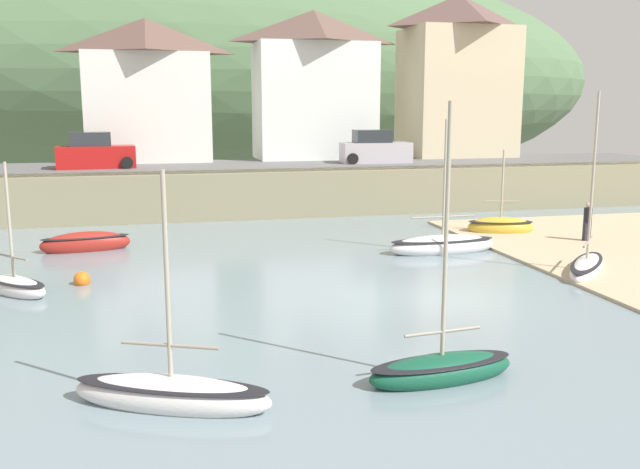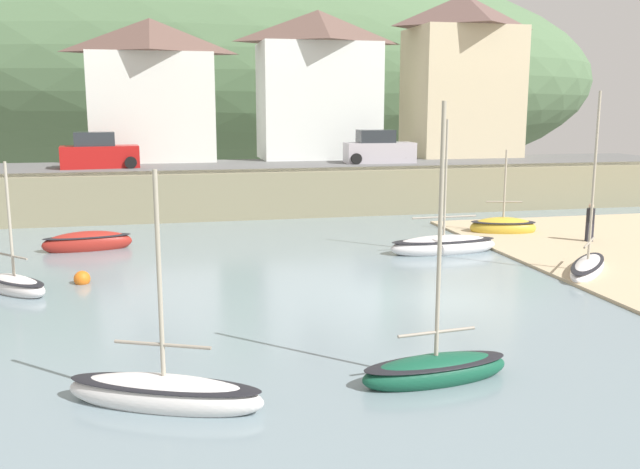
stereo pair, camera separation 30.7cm
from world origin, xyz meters
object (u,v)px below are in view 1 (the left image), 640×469
sailboat_blue_trim (500,227)px  waterfront_building_right (457,75)px  sailboat_white_hull (442,368)px  parked_car_by_wall (375,149)px  person_on_slipway (588,220)px  dinghy_open_wooden (442,245)px  mooring_buoy (82,280)px  parked_car_near_slipway (95,153)px  motorboat_with_cabin (587,265)px  sailboat_tall_mast (15,285)px  waterfront_building_left (148,89)px  fishing_boat_green (86,243)px  sailboat_nearest_shore (172,393)px  waterfront_building_centre (314,84)px

sailboat_blue_trim → waterfront_building_right: bearing=87.7°
sailboat_white_hull → parked_car_by_wall: size_ratio=1.43×
waterfront_building_right → person_on_slipway: 19.84m
dinghy_open_wooden → person_on_slipway: 6.78m
person_on_slipway → mooring_buoy: person_on_slipway is taller
parked_car_near_slipway → motorboat_with_cabin: bearing=-52.6°
motorboat_with_cabin → parked_car_near_slipway: 25.97m
sailboat_tall_mast → sailboat_blue_trim: sailboat_tall_mast is taller
motorboat_with_cabin → dinghy_open_wooden: bearing=81.2°
waterfront_building_left → fishing_boat_green: size_ratio=2.37×
waterfront_building_right → sailboat_nearest_shore: (-19.69, -31.16, -7.48)m
waterfront_building_right → person_on_slipway: size_ratio=6.50×
waterfront_building_right → parked_car_by_wall: waterfront_building_right is taller
waterfront_building_centre → sailboat_tall_mast: (-14.42, -21.63, -6.86)m
sailboat_tall_mast → sailboat_white_hull: (10.13, -9.49, 0.02)m
sailboat_blue_trim → mooring_buoy: 18.43m
motorboat_with_cabin → fishing_boat_green: motorboat_with_cabin is taller
motorboat_with_cabin → mooring_buoy: size_ratio=12.03×
motorboat_with_cabin → mooring_buoy: motorboat_with_cabin is taller
sailboat_nearest_shore → parked_car_by_wall: 29.63m
sailboat_nearest_shore → parked_car_by_wall: (12.58, 26.66, 2.93)m
sailboat_nearest_shore → sailboat_white_hull: sailboat_white_hull is taller
fishing_boat_green → sailboat_nearest_shore: bearing=-87.9°
sailboat_nearest_shore → parked_car_near_slipway: (-3.36, 26.66, 2.93)m
sailboat_nearest_shore → waterfront_building_centre: bearing=96.4°
waterfront_building_right → dinghy_open_wooden: waterfront_building_right is taller
motorboat_with_cabin → parked_car_near_slipway: size_ratio=1.50×
waterfront_building_centre → sailboat_tall_mast: size_ratio=2.18×
waterfront_building_centre → waterfront_building_right: size_ratio=0.88×
sailboat_blue_trim → person_on_slipway: 3.85m
motorboat_with_cabin → parked_car_by_wall: (-1.77, 18.77, 2.95)m
parked_car_by_wall → waterfront_building_centre: bearing=123.4°
dinghy_open_wooden → parked_car_near_slipway: (-14.16, 14.44, 2.91)m
parked_car_near_slipway → waterfront_building_centre: bearing=12.8°
sailboat_tall_mast → mooring_buoy: size_ratio=8.00×
sailboat_nearest_shore → sailboat_white_hull: bearing=24.5°
mooring_buoy → motorboat_with_cabin: bearing=-7.9°
motorboat_with_cabin → fishing_boat_green: bearing=107.3°
waterfront_building_centre → parked_car_near_slipway: size_ratio=2.18×
waterfront_building_centre → dinghy_open_wooden: 20.15m
sailboat_tall_mast → parked_car_by_wall: 24.39m
waterfront_building_left → sailboat_tall_mast: size_ratio=2.00×
parked_car_near_slipway → person_on_slipway: bearing=-39.8°
dinghy_open_wooden → fishing_boat_green: (-13.81, 3.62, 0.00)m
waterfront_building_right → sailboat_nearest_shore: bearing=-122.3°
dinghy_open_wooden → mooring_buoy: 13.58m
waterfront_building_left → dinghy_open_wooden: bearing=-59.3°
parked_car_near_slipway → mooring_buoy: 16.73m
motorboat_with_cabin → sailboat_blue_trim: size_ratio=1.58×
waterfront_building_left → parked_car_near_slipway: (-2.92, -4.50, -3.53)m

